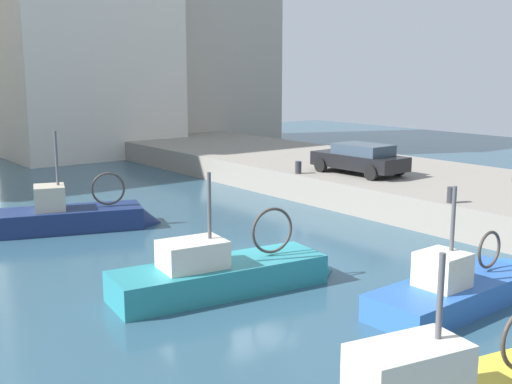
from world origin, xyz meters
TOP-DOWN VIEW (x-y plane):
  - water_surface at (0.00, 0.00)m, footprint 80.00×80.00m
  - quay_wall at (11.50, 0.00)m, footprint 9.00×56.00m
  - fishing_boat_navy at (-2.52, 6.88)m, footprint 6.17×3.49m
  - fishing_boat_teal at (-1.89, -1.85)m, footprint 6.66×2.55m
  - fishing_boat_blue at (2.14, -6.20)m, footprint 5.89×1.96m
  - parked_car_black at (9.42, 4.25)m, footprint 2.16×4.37m
  - mooring_bollard_mid at (7.35, -2.00)m, footprint 0.28×0.28m
  - mooring_bollard_north at (7.35, 6.00)m, footprint 0.28×0.28m
  - waterfront_building_west_mid at (17.27, 28.31)m, footprint 9.58×7.66m

SIDE VIEW (x-z plane):
  - water_surface at x=0.00m, z-range 0.00..0.00m
  - fishing_boat_blue at x=2.14m, z-range -1.80..2.00m
  - fishing_boat_navy at x=-2.52m, z-range -2.09..2.32m
  - fishing_boat_teal at x=-1.89m, z-range -1.87..2.10m
  - quay_wall at x=11.50m, z-range 0.00..1.20m
  - mooring_bollard_mid at x=7.35m, z-range 1.20..1.75m
  - mooring_bollard_north at x=7.35m, z-range 1.20..1.75m
  - parked_car_black at x=9.42m, z-range 1.23..2.57m
  - waterfront_building_west_mid at x=17.27m, z-range 0.02..20.73m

